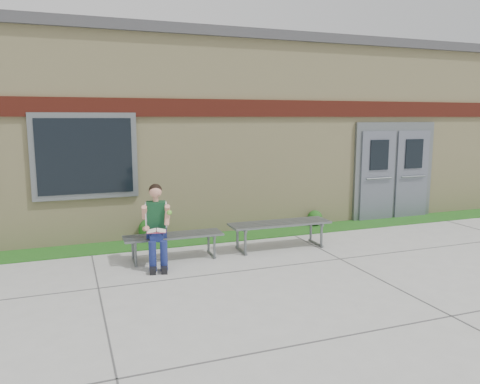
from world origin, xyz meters
name	(u,v)px	position (x,y,z in m)	size (l,w,h in m)	color
ground	(302,275)	(0.00, 0.00, 0.00)	(80.00, 80.00, 0.00)	#9E9E99
grass_strip	(243,235)	(0.00, 2.60, 0.01)	(16.00, 0.80, 0.02)	#214D14
school_building	(198,129)	(0.00, 5.99, 2.10)	(16.20, 6.22, 4.20)	beige
bench_left	(174,240)	(-1.68, 1.49, 0.34)	(1.68, 0.49, 0.44)	slate
bench_right	(280,228)	(0.32, 1.49, 0.38)	(1.91, 0.56, 0.49)	slate
girl	(157,224)	(-2.00, 1.29, 0.69)	(0.49, 0.85, 1.33)	navy
shrub_mid	(149,229)	(-1.87, 2.85, 0.23)	(0.43, 0.43, 0.43)	#214D14
shrub_east	(315,218)	(1.83, 2.85, 0.19)	(0.33, 0.33, 0.33)	#214D14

